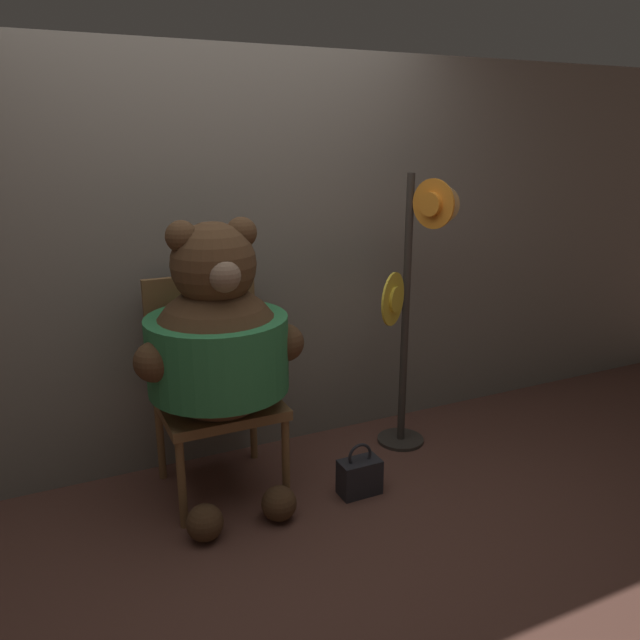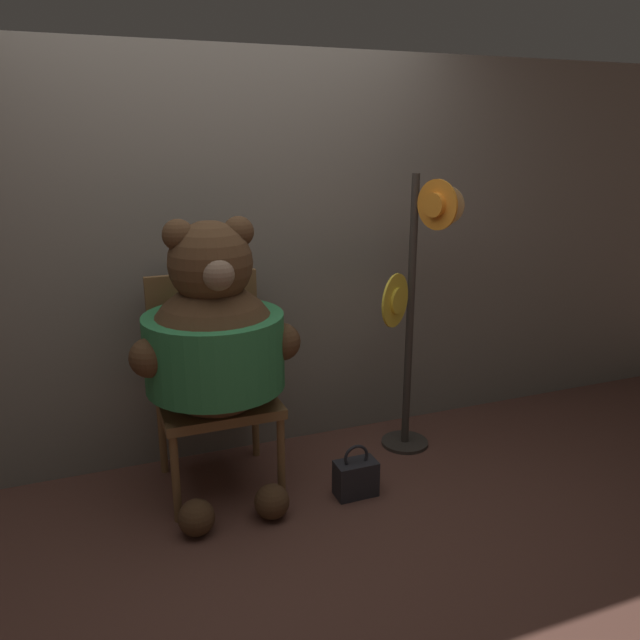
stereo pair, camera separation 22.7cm
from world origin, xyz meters
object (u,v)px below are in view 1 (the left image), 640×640
hat_display_rack (411,300)px  teddy_bear (218,345)px  chair (212,379)px  handbag_on_ground (360,476)px

hat_display_rack → teddy_bear: bearing=-176.2°
chair → hat_display_rack: size_ratio=0.69×
hat_display_rack → handbag_on_ground: bearing=-146.3°
chair → hat_display_rack: bearing=-6.0°
teddy_bear → handbag_on_ground: teddy_bear is taller
teddy_bear → handbag_on_ground: bearing=-21.5°
chair → handbag_on_ground: chair is taller
handbag_on_ground → chair: bearing=144.6°
hat_display_rack → handbag_on_ground: hat_display_rack is taller
teddy_bear → hat_display_rack: size_ratio=0.90×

